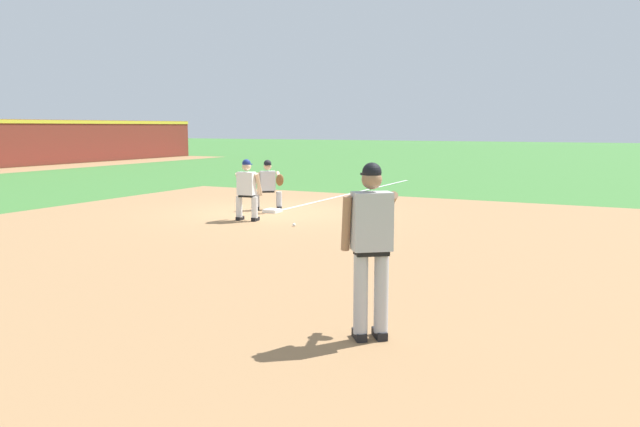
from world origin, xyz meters
TOP-DOWN VIEW (x-y plane):
  - ground_plane at (0.00, 0.00)m, footprint 160.00×160.00m
  - infield_dirt_patch at (-3.97, -2.97)m, footprint 18.00×18.00m
  - foul_line_stripe at (5.41, 0.00)m, footprint 10.82×0.10m
  - first_base_bag at (0.00, 0.00)m, footprint 0.38×0.38m
  - baseball at (-1.74, -1.60)m, footprint 0.07×0.07m
  - pitcher at (-7.89, -5.93)m, footprint 0.85×0.57m
  - first_baseman at (0.36, 0.32)m, footprint 0.78×1.06m
  - baserunner at (-1.50, -0.20)m, footprint 0.49×0.63m

SIDE VIEW (x-z plane):
  - ground_plane at x=0.00m, z-range 0.00..0.00m
  - infield_dirt_patch at x=-3.97m, z-range 0.00..0.01m
  - foul_line_stripe at x=5.41m, z-range 0.01..0.01m
  - baseball at x=-1.74m, z-range 0.00..0.07m
  - first_base_bag at x=0.00m, z-range 0.00..0.09m
  - first_baseman at x=0.36m, z-range 0.06..1.40m
  - baserunner at x=-1.50m, z-range 0.06..1.52m
  - pitcher at x=-7.89m, z-range 0.13..1.99m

